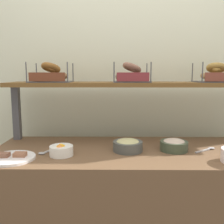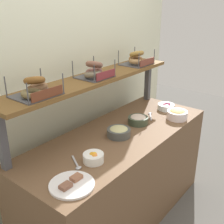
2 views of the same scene
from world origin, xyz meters
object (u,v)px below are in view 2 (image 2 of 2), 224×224
at_px(bagel_basket_poppy, 94,71).
at_px(serving_spoon_near_plate, 77,165).
at_px(bowl_fruit_salad, 94,157).
at_px(bowl_egg_salad, 177,114).
at_px(bowl_beet_salad, 166,107).
at_px(bowl_tuna_salad, 138,119).
at_px(bowl_hummus, 119,132).
at_px(serving_plate_white, 72,184).
at_px(serving_spoon_by_edge, 150,115).
at_px(bagel_basket_everything, 137,59).
at_px(bagel_basket_cinnamon_raisin, 35,89).

bearing_deg(bagel_basket_poppy, serving_spoon_near_plate, -149.55).
relative_size(bowl_fruit_salad, bagel_basket_poppy, 0.55).
bearing_deg(bagel_basket_poppy, bowl_egg_salad, -40.30).
relative_size(bowl_beet_salad, bagel_basket_poppy, 0.63).
bearing_deg(bowl_beet_salad, bowl_tuna_salad, 175.91).
distance_m(bowl_hummus, serving_spoon_near_plate, 0.52).
distance_m(bowl_hummus, bagel_basket_poppy, 0.52).
bearing_deg(serving_plate_white, serving_spoon_by_edge, 9.01).
relative_size(serving_plate_white, serving_spoon_near_plate, 1.73).
xyz_separation_m(bowl_fruit_salad, serving_spoon_near_plate, (-0.10, 0.05, -0.03)).
height_order(serving_spoon_near_plate, bagel_basket_poppy, bagel_basket_poppy).
height_order(bowl_fruit_salad, serving_spoon_by_edge, bowl_fruit_salad).
distance_m(bowl_hummus, serving_spoon_by_edge, 0.52).
xyz_separation_m(bowl_hummus, bagel_basket_everything, (0.64, 0.28, 0.44)).
bearing_deg(serving_spoon_near_plate, bagel_basket_everything, 15.38).
relative_size(bowl_beet_salad, bagel_basket_everything, 0.58).
xyz_separation_m(serving_plate_white, bagel_basket_everything, (1.33, 0.45, 0.47)).
bearing_deg(bowl_beet_salad, serving_plate_white, -174.00).
bearing_deg(bagel_basket_poppy, bowl_tuna_salad, -45.24).
bearing_deg(bagel_basket_poppy, bowl_fruit_salad, -139.68).
distance_m(bowl_egg_salad, bagel_basket_cinnamon_raisin, 1.32).
bearing_deg(bowl_egg_salad, bowl_beet_salad, 52.69).
bearing_deg(bowl_hummus, bagel_basket_cinnamon_raisin, 153.47).
height_order(bowl_fruit_salad, bowl_egg_salad, bowl_egg_salad).
relative_size(bowl_fruit_salad, serving_spoon_by_edge, 0.91).
relative_size(bowl_egg_salad, bowl_tuna_salad, 1.05).
bearing_deg(bagel_basket_everything, bowl_tuna_salad, -142.68).
bearing_deg(bagel_basket_everything, bowl_hummus, -156.78).
bearing_deg(bagel_basket_cinnamon_raisin, serving_spoon_by_edge, -13.35).
bearing_deg(bagel_basket_cinnamon_raisin, bowl_hummus, -26.53).
height_order(serving_plate_white, bagel_basket_poppy, bagel_basket_poppy).
relative_size(serving_spoon_near_plate, serving_spoon_by_edge, 1.01).
relative_size(serving_plate_white, bagel_basket_poppy, 1.04).
height_order(bowl_tuna_salad, serving_spoon_near_plate, bowl_tuna_salad).
distance_m(bowl_egg_salad, serving_spoon_near_plate, 1.13).
relative_size(bowl_fruit_salad, bagel_basket_cinnamon_raisin, 0.48).
distance_m(serving_plate_white, bagel_basket_poppy, 0.97).
bearing_deg(bowl_hummus, bowl_tuna_salad, 2.50).
height_order(serving_spoon_by_edge, bagel_basket_poppy, bagel_basket_poppy).
relative_size(bowl_hummus, bagel_basket_everything, 0.67).
xyz_separation_m(bowl_tuna_salad, serving_spoon_near_plate, (-0.81, -0.06, -0.03)).
xyz_separation_m(bowl_egg_salad, serving_spoon_by_edge, (-0.09, 0.23, -0.04)).
xyz_separation_m(bowl_beet_salad, serving_spoon_by_edge, (-0.23, 0.04, -0.02)).
distance_m(serving_spoon_by_edge, bagel_basket_cinnamon_raisin, 1.19).
bearing_deg(bagel_basket_cinnamon_raisin, bagel_basket_poppy, 0.59).
height_order(bowl_fruit_salad, bowl_hummus, bowl_hummus).
height_order(bagel_basket_poppy, bagel_basket_everything, bagel_basket_poppy).
bearing_deg(serving_plate_white, bagel_basket_poppy, 32.07).
relative_size(bowl_fruit_salad, bowl_beet_salad, 0.87).
height_order(bowl_tuna_salad, bagel_basket_poppy, bagel_basket_poppy).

